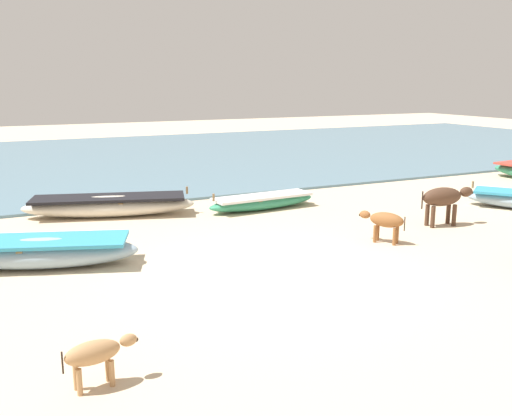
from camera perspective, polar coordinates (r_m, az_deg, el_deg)
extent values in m
plane|color=beige|center=(10.88, 1.99, -6.57)|extent=(80.00, 80.00, 0.00)
cube|color=slate|center=(26.78, -15.17, 4.66)|extent=(60.00, 20.00, 0.08)
ellipsoid|color=#338C66|center=(16.15, 0.65, 0.58)|extent=(3.37, 1.03, 0.39)
cube|color=white|center=(16.11, 0.65, 1.16)|extent=(2.97, 0.99, 0.07)
cube|color=olive|center=(16.00, -0.12, 0.87)|extent=(0.17, 0.69, 0.04)
cylinder|color=olive|center=(15.39, -4.27, 1.07)|extent=(0.06, 0.06, 0.20)
ellipsoid|color=#8CA5B7|center=(11.96, -20.66, -4.21)|extent=(3.90, 2.30, 0.56)
cube|color=#3399BF|center=(11.89, -20.74, -3.11)|extent=(3.47, 2.14, 0.07)
cube|color=olive|center=(11.99, -22.01, -3.51)|extent=(0.43, 0.96, 0.04)
ellipsoid|color=beige|center=(15.81, -14.48, 0.18)|extent=(4.67, 2.35, 0.55)
cube|color=black|center=(15.76, -14.53, 1.00)|extent=(4.14, 2.18, 0.07)
cube|color=olive|center=(15.75, -13.28, 0.76)|extent=(0.38, 0.94, 0.04)
cylinder|color=olive|center=(15.67, -6.93, 1.78)|extent=(0.06, 0.06, 0.20)
cylinder|color=olive|center=(17.88, 20.88, 2.20)|extent=(0.06, 0.06, 0.20)
ellipsoid|color=brown|center=(13.06, 12.95, -1.16)|extent=(0.68, 0.83, 0.34)
ellipsoid|color=brown|center=(13.22, 10.86, -0.64)|extent=(0.27, 0.30, 0.18)
sphere|color=#2D2119|center=(13.26, 10.40, -0.67)|extent=(0.10, 0.10, 0.07)
cylinder|color=brown|center=(13.14, 11.82, -2.55)|extent=(0.08, 0.08, 0.39)
cylinder|color=brown|center=(13.29, 12.09, -2.39)|extent=(0.08, 0.08, 0.39)
cylinder|color=brown|center=(12.99, 13.69, -2.82)|extent=(0.08, 0.08, 0.39)
cylinder|color=brown|center=(13.15, 13.93, -2.65)|extent=(0.08, 0.08, 0.39)
cylinder|color=#2D2119|center=(12.94, 14.65, -1.54)|extent=(0.03, 0.03, 0.32)
ellipsoid|color=tan|center=(7.18, -16.04, -13.75)|extent=(0.69, 0.34, 0.29)
ellipsoid|color=tan|center=(7.27, -12.66, -12.77)|extent=(0.23, 0.16, 0.16)
sphere|color=#2D2119|center=(7.31, -11.93, -12.76)|extent=(0.07, 0.07, 0.06)
cylinder|color=tan|center=(7.42, -14.59, -15.26)|extent=(0.07, 0.07, 0.33)
cylinder|color=tan|center=(7.29, -14.22, -15.74)|extent=(0.07, 0.07, 0.33)
cylinder|color=tan|center=(7.33, -17.57, -15.81)|extent=(0.07, 0.07, 0.33)
cylinder|color=tan|center=(7.21, -17.26, -16.31)|extent=(0.07, 0.07, 0.33)
cylinder|color=#2D2119|center=(7.12, -18.81, -14.45)|extent=(0.02, 0.02, 0.27)
ellipsoid|color=#4C3323|center=(14.93, 18.12, 1.08)|extent=(1.13, 0.56, 0.47)
ellipsoid|color=#4C3323|center=(15.36, 20.30, 1.53)|extent=(0.38, 0.26, 0.26)
sphere|color=#2D2119|center=(15.46, 20.75, 1.45)|extent=(0.11, 0.11, 0.10)
cylinder|color=#4C3323|center=(15.31, 18.69, -0.50)|extent=(0.11, 0.11, 0.54)
cylinder|color=#4C3323|center=(15.13, 19.22, -0.69)|extent=(0.11, 0.11, 0.54)
cylinder|color=#4C3323|center=(14.94, 16.76, -0.68)|extent=(0.11, 0.11, 0.54)
cylinder|color=#4C3323|center=(14.75, 17.28, -0.88)|extent=(0.11, 0.11, 0.54)
cylinder|color=#2D2119|center=(14.61, 16.31, 0.76)|extent=(0.04, 0.04, 0.44)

